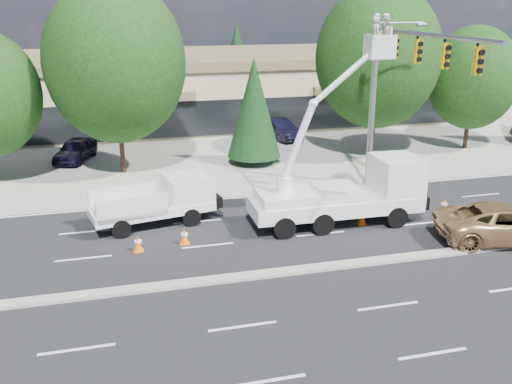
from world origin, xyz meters
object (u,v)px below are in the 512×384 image
object	(u,v)px
minivan	(506,223)
bucket_truck	(349,183)
utility_pickup	(161,205)
signal_mast	(394,79)

from	to	relation	value
minivan	bucket_truck	bearing A→B (deg)	68.70
bucket_truck	utility_pickup	bearing A→B (deg)	166.44
signal_mast	minivan	xyz separation A→B (m)	(2.27, -6.44, -5.26)
bucket_truck	minivan	size ratio (longest dim) A/B	1.60
utility_pickup	minivan	size ratio (longest dim) A/B	1.00
signal_mast	utility_pickup	bearing A→B (deg)	-176.24
signal_mast	bucket_truck	world-z (taller)	bucket_truck
utility_pickup	bucket_truck	size ratio (longest dim) A/B	0.62
utility_pickup	bucket_truck	world-z (taller)	bucket_truck
signal_mast	bucket_truck	distance (m)	6.04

